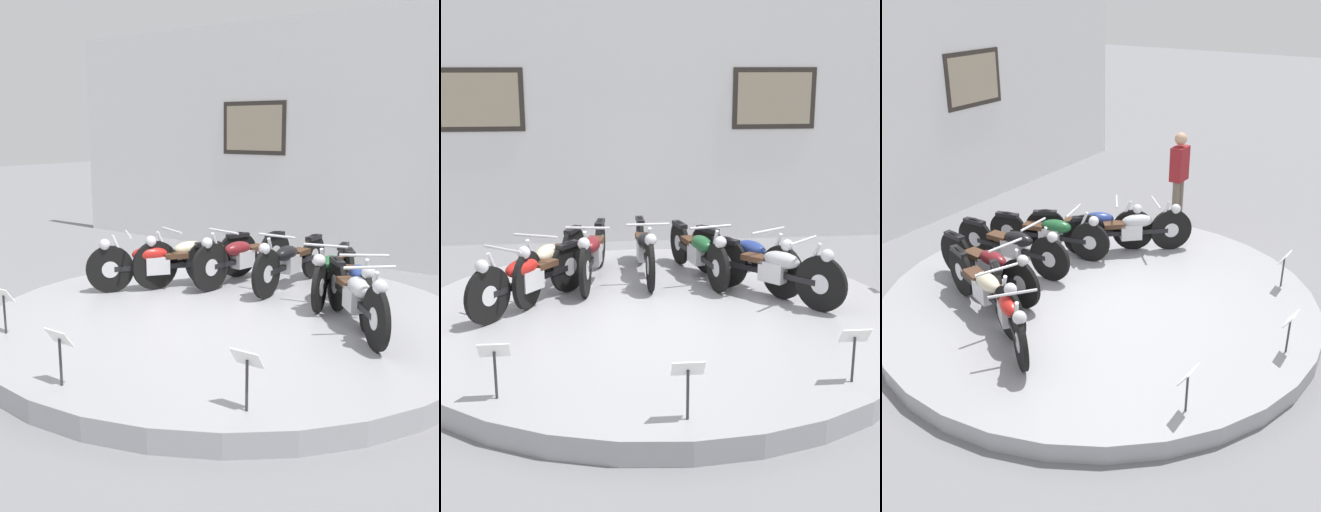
{
  "view_description": "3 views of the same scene",
  "coord_description": "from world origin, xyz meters",
  "views": [
    {
      "loc": [
        3.89,
        -5.61,
        2.37
      ],
      "look_at": [
        -0.28,
        0.18,
        0.85
      ],
      "focal_mm": 42.0,
      "sensor_mm": 36.0,
      "label": 1
    },
    {
      "loc": [
        -0.75,
        -7.57,
        2.94
      ],
      "look_at": [
        0.07,
        0.19,
        0.83
      ],
      "focal_mm": 50.0,
      "sensor_mm": 36.0,
      "label": 2
    },
    {
      "loc": [
        -5.94,
        -3.78,
        4.08
      ],
      "look_at": [
        0.27,
        0.13,
        0.65
      ],
      "focal_mm": 42.0,
      "sensor_mm": 36.0,
      "label": 3
    }
  ],
  "objects": [
    {
      "name": "motorcycle_cream",
      "position": [
        -1.21,
        0.89,
        0.62
      ],
      "size": [
        0.81,
        1.9,
        0.81
      ],
      "color": "black",
      "rests_on": "display_platform"
    },
    {
      "name": "motorcycle_silver",
      "position": [
        1.44,
        0.33,
        0.61
      ],
      "size": [
        1.36,
        1.53,
        0.8
      ],
      "color": "black",
      "rests_on": "display_platform"
    },
    {
      "name": "info_placard_front_right",
      "position": [
        1.54,
        -1.99,
        0.59
      ],
      "size": [
        0.26,
        0.11,
        0.51
      ],
      "color": "#333338",
      "rests_on": "display_platform"
    },
    {
      "name": "display_platform",
      "position": [
        0.0,
        0.0,
        0.11
      ],
      "size": [
        5.74,
        5.74,
        0.22
      ],
      "primitive_type": "cylinder",
      "color": "#99999E",
      "rests_on": "ground_plane"
    },
    {
      "name": "info_placard_front_left",
      "position": [
        -1.54,
        -1.99,
        0.59
      ],
      "size": [
        0.26,
        0.11,
        0.51
      ],
      "color": "#333338",
      "rests_on": "display_platform"
    },
    {
      "name": "ground_plane",
      "position": [
        0.0,
        0.0,
        0.0
      ],
      "size": [
        60.0,
        60.0,
        0.0
      ],
      "primitive_type": "plane",
      "color": "slate"
    },
    {
      "name": "motorcycle_maroon",
      "position": [
        -0.69,
        1.3,
        0.61
      ],
      "size": [
        0.54,
        1.99,
        0.81
      ],
      "color": "black",
      "rests_on": "display_platform"
    },
    {
      "name": "motorcycle_red",
      "position": [
        -1.44,
        0.33,
        0.6
      ],
      "size": [
        1.28,
        1.59,
        0.79
      ],
      "color": "black",
      "rests_on": "display_platform"
    },
    {
      "name": "info_placard_front_centre",
      "position": [
        0.0,
        -2.52,
        0.59
      ],
      "size": [
        0.26,
        0.11,
        0.51
      ],
      "color": "#333338",
      "rests_on": "display_platform"
    },
    {
      "name": "motorcycle_green",
      "position": [
        0.69,
        1.3,
        0.59
      ],
      "size": [
        0.6,
        1.92,
        0.78
      ],
      "color": "black",
      "rests_on": "display_platform"
    },
    {
      "name": "motorcycle_blue",
      "position": [
        1.21,
        0.9,
        0.61
      ],
      "size": [
        1.09,
        1.73,
        0.8
      ],
      "color": "black",
      "rests_on": "display_platform"
    },
    {
      "name": "back_wall",
      "position": [
        0.0,
        4.36,
        2.17
      ],
      "size": [
        14.0,
        0.22,
        4.33
      ],
      "color": "white",
      "rests_on": "ground_plane"
    },
    {
      "name": "motorcycle_black",
      "position": [
        0.0,
        1.45,
        0.61
      ],
      "size": [
        0.54,
        2.0,
        0.8
      ],
      "color": "black",
      "rests_on": "display_platform"
    }
  ]
}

